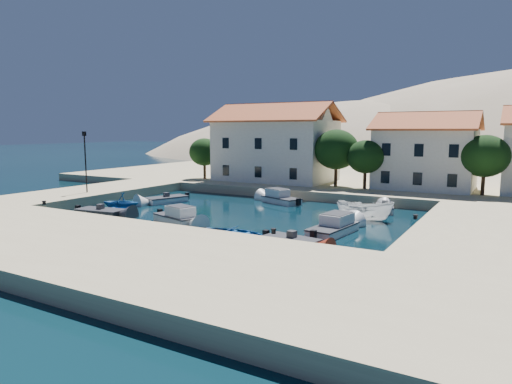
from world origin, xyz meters
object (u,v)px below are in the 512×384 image
building_mid (426,150)px  rowboat_south (233,239)px  cabin_cruiser_south (176,217)px  cabin_cruiser_east (333,228)px  boat_east (364,220)px  lamppost (85,156)px  building_left (276,141)px

building_mid → rowboat_south: (-7.59, -27.21, -5.22)m
cabin_cruiser_south → cabin_cruiser_east: (12.28, 2.40, 0.00)m
cabin_cruiser_south → boat_east: cabin_cruiser_south is taller
boat_east → cabin_cruiser_south: bearing=120.1°
cabin_cruiser_south → boat_east: size_ratio=0.97×
building_mid → cabin_cruiser_south: 29.13m
building_mid → boat_east: size_ratio=2.23×
cabin_cruiser_east → rowboat_south: bearing=138.6°
lamppost → boat_east: 28.47m
cabin_cruiser_south → boat_east: 15.39m
lamppost → cabin_cruiser_south: size_ratio=1.36×
building_mid → cabin_cruiser_south: bearing=-120.5°
cabin_cruiser_south → cabin_cruiser_east: size_ratio=0.91×
building_left → cabin_cruiser_east: size_ratio=2.92×
building_left → rowboat_south: building_left is taller
building_left → boat_east: building_left is taller
building_left → building_mid: building_left is taller
lamppost → boat_east: bearing=10.0°
building_mid → cabin_cruiser_south: building_mid is taller
building_left → rowboat_south: (10.41, -26.21, -5.94)m
lamppost → cabin_cruiser_east: (27.21, -1.37, -4.28)m
lamppost → boat_east: (27.64, 4.88, -4.75)m
lamppost → cabin_cruiser_south: lamppost is taller
building_left → lamppost: building_left is taller
building_mid → cabin_cruiser_east: (-2.29, -22.37, -4.75)m
lamppost → cabin_cruiser_south: (14.93, -3.78, -4.28)m
building_left → building_mid: bearing=3.2°
rowboat_south → cabin_cruiser_east: bearing=-53.8°
boat_east → lamppost: bearing=95.9°
rowboat_south → cabin_cruiser_east: 7.20m
building_left → building_mid: (18.00, 1.00, -0.71)m
lamppost → building_left: bearing=60.1°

